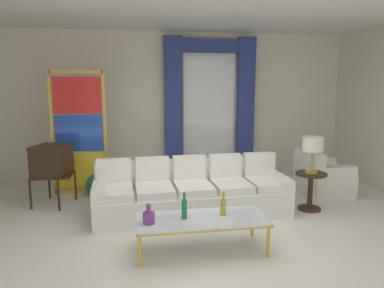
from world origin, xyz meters
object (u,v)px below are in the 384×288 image
(table_lamp_brass, at_px, (313,146))
(coffee_table, at_px, (201,221))
(couch_white_long, at_px, (191,193))
(peacock_figurine, at_px, (98,187))
(bottle_crystal_tall, at_px, (184,208))
(stained_glass_divider, at_px, (79,136))
(armchair_white, at_px, (321,179))
(round_side_table, at_px, (310,188))
(bottle_amber_squat, at_px, (223,206))
(bottle_blue_decanter, at_px, (149,216))
(vintage_tv, at_px, (52,161))

(table_lamp_brass, bearing_deg, coffee_table, -150.42)
(couch_white_long, height_order, peacock_figurine, couch_white_long)
(couch_white_long, relative_size, table_lamp_brass, 5.17)
(bottle_crystal_tall, height_order, stained_glass_divider, stained_glass_divider)
(coffee_table, height_order, armchair_white, armchair_white)
(peacock_figurine, distance_m, round_side_table, 3.53)
(couch_white_long, relative_size, bottle_amber_squat, 9.97)
(bottle_blue_decanter, xyz_separation_m, bottle_amber_squat, (0.90, 0.12, 0.04))
(stained_glass_divider, height_order, table_lamp_brass, stained_glass_divider)
(couch_white_long, distance_m, table_lamp_brass, 2.01)
(coffee_table, xyz_separation_m, peacock_figurine, (-1.41, 2.19, -0.16))
(bottle_blue_decanter, bearing_deg, table_lamp_brass, 24.49)
(stained_glass_divider, relative_size, round_side_table, 3.70)
(bottle_amber_squat, relative_size, peacock_figurine, 0.49)
(stained_glass_divider, bearing_deg, round_side_table, -21.57)
(peacock_figurine, relative_size, table_lamp_brass, 1.05)
(coffee_table, distance_m, bottle_blue_decanter, 0.63)
(round_side_table, distance_m, table_lamp_brass, 0.67)
(bottle_crystal_tall, xyz_separation_m, round_side_table, (2.16, 1.09, -0.18))
(bottle_blue_decanter, distance_m, bottle_amber_squat, 0.91)
(coffee_table, bearing_deg, bottle_crystal_tall, 173.86)
(coffee_table, relative_size, armchair_white, 1.87)
(armchair_white, height_order, table_lamp_brass, table_lamp_brass)
(stained_glass_divider, bearing_deg, bottle_crystal_tall, -59.15)
(round_side_table, bearing_deg, stained_glass_divider, 158.43)
(coffee_table, height_order, bottle_blue_decanter, bottle_blue_decanter)
(couch_white_long, xyz_separation_m, round_side_table, (1.87, -0.18, 0.05))
(armchair_white, bearing_deg, couch_white_long, -167.71)
(couch_white_long, xyz_separation_m, armchair_white, (2.44, 0.53, -0.02))
(round_side_table, bearing_deg, bottle_amber_squat, -147.86)
(vintage_tv, distance_m, armchair_white, 4.64)
(coffee_table, bearing_deg, bottle_blue_decanter, -174.19)
(peacock_figurine, relative_size, round_side_table, 1.01)
(bottle_blue_decanter, height_order, bottle_amber_squat, bottle_amber_squat)
(armchair_white, bearing_deg, coffee_table, -144.17)
(couch_white_long, relative_size, stained_glass_divider, 1.34)
(bottle_crystal_tall, distance_m, peacock_figurine, 2.50)
(bottle_amber_squat, distance_m, vintage_tv, 3.08)
(vintage_tv, xyz_separation_m, peacock_figurine, (0.69, 0.18, -0.51))
(bottle_amber_squat, height_order, vintage_tv, vintage_tv)
(bottle_crystal_tall, distance_m, armchair_white, 3.28)
(couch_white_long, height_order, bottle_blue_decanter, couch_white_long)
(couch_white_long, height_order, vintage_tv, vintage_tv)
(couch_white_long, distance_m, bottle_blue_decanter, 1.54)
(couch_white_long, height_order, table_lamp_brass, table_lamp_brass)
(bottle_blue_decanter, xyz_separation_m, stained_glass_divider, (-1.10, 2.63, 0.57))
(bottle_crystal_tall, bearing_deg, round_side_table, 26.79)
(couch_white_long, bearing_deg, stained_glass_divider, 144.88)
(armchair_white, height_order, stained_glass_divider, stained_glass_divider)
(bottle_amber_squat, bearing_deg, peacock_figurine, 128.38)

